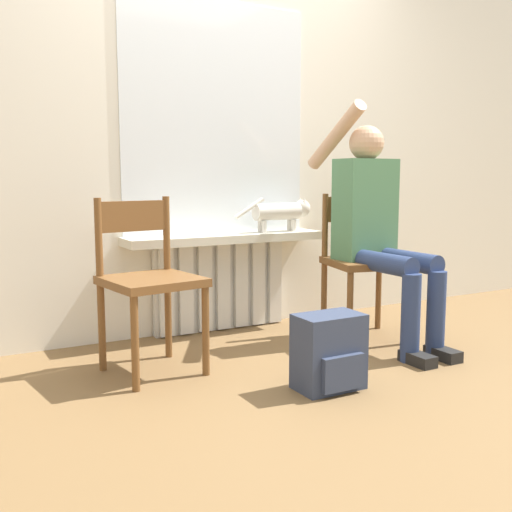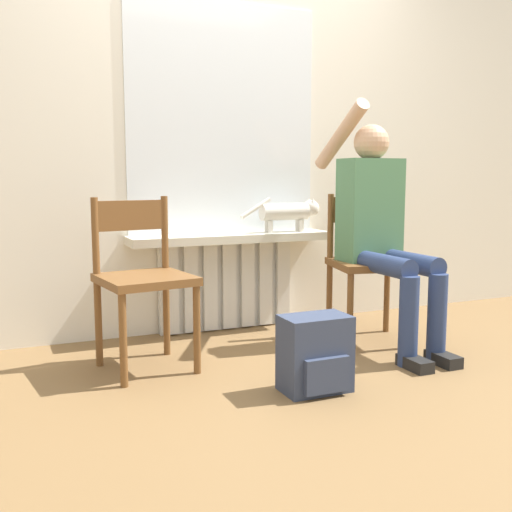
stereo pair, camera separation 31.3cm
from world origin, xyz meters
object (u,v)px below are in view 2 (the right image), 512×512
at_px(chair_right, 368,262).
at_px(person, 381,223).
at_px(backpack, 315,354).
at_px(chair_left, 143,277).
at_px(cat, 291,211).

distance_m(chair_right, person, 0.27).
relative_size(person, backpack, 4.02).
height_order(chair_left, cat, chair_left).
xyz_separation_m(person, cat, (-0.26, 0.60, 0.04)).
distance_m(chair_left, person, 1.35).
relative_size(chair_left, chair_right, 1.00).
height_order(person, backpack, person).
relative_size(chair_right, person, 0.62).
bearing_deg(chair_left, chair_right, -8.16).
height_order(chair_right, cat, chair_right).
distance_m(chair_right, cat, 0.61).
bearing_deg(cat, backpack, -111.30).
bearing_deg(backpack, chair_right, 42.25).
height_order(chair_left, chair_right, same).
xyz_separation_m(chair_left, chair_right, (1.33, -0.00, 0.00)).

